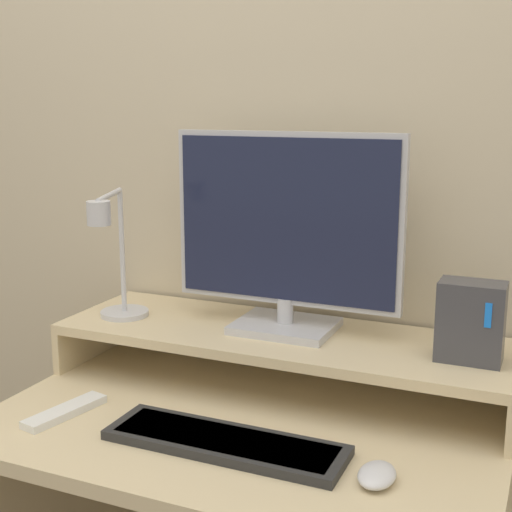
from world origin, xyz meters
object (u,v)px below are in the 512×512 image
at_px(keyboard, 225,442).
at_px(remote_control, 65,412).
at_px(router_dock, 471,322).
at_px(mouse, 377,475).
at_px(monitor, 288,232).
at_px(desk_lamp, 115,265).

xyz_separation_m(keyboard, remote_control, (-0.36, -0.01, -0.00)).
xyz_separation_m(router_dock, mouse, (-0.10, -0.32, -0.19)).
xyz_separation_m(monitor, mouse, (0.30, -0.36, -0.33)).
height_order(desk_lamp, router_dock, desk_lamp).
height_order(monitor, remote_control, monitor).
height_order(keyboard, mouse, mouse).
distance_m(monitor, mouse, 0.57).
bearing_deg(desk_lamp, keyboard, -30.31).
height_order(monitor, router_dock, monitor).
bearing_deg(mouse, keyboard, 177.78).
bearing_deg(desk_lamp, mouse, -19.31).
distance_m(desk_lamp, keyboard, 0.51).
bearing_deg(keyboard, desk_lamp, 149.69).
xyz_separation_m(desk_lamp, router_dock, (0.77, 0.08, -0.06)).
relative_size(desk_lamp, remote_control, 1.60).
xyz_separation_m(router_dock, keyboard, (-0.39, -0.31, -0.19)).
height_order(mouse, remote_control, mouse).
xyz_separation_m(monitor, desk_lamp, (-0.37, -0.12, -0.08)).
distance_m(mouse, remote_control, 0.65).
height_order(router_dock, remote_control, router_dock).
xyz_separation_m(router_dock, remote_control, (-0.75, -0.32, -0.19)).
relative_size(monitor, mouse, 5.62).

